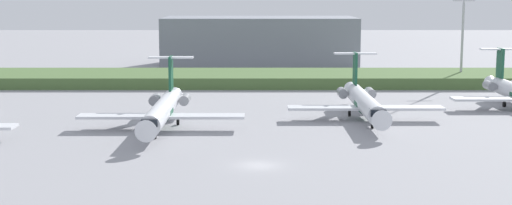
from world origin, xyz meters
name	(u,v)px	position (x,y,z in m)	size (l,w,h in m)	color
ground_plane	(256,118)	(0.00, 30.00, 0.00)	(500.00, 500.00, 0.00)	#939399
grass_berm	(255,78)	(0.00, 71.10, 1.12)	(320.00, 20.00, 2.24)	#4C6B38
regional_jet_third	(161,109)	(-13.24, 22.46, 2.54)	(22.81, 31.00, 9.00)	silver
regional_jet_fourth	(362,102)	(15.79, 29.67, 2.54)	(22.81, 31.00, 9.00)	silver
antenna_mast	(461,31)	(42.23, 72.73, 10.69)	(4.40, 0.50, 25.86)	#B2B2B7
distant_hangar	(258,41)	(0.66, 109.40, 6.12)	(48.66, 22.21, 12.24)	gray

